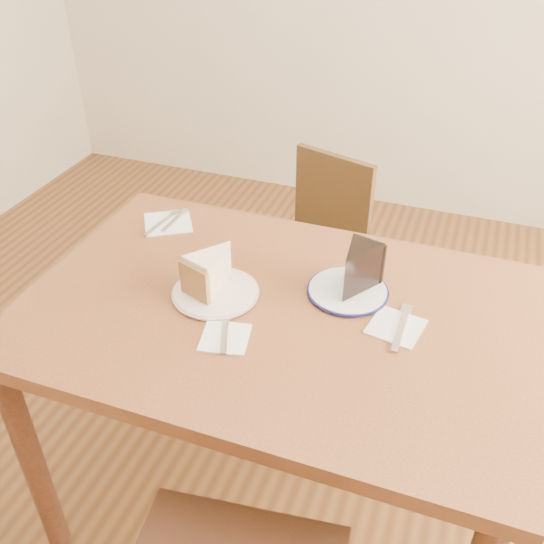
{
  "coord_description": "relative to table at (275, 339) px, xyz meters",
  "views": [
    {
      "loc": [
        0.38,
        -1.06,
        1.64
      ],
      "look_at": [
        -0.03,
        0.07,
        0.8
      ],
      "focal_mm": 40.0,
      "sensor_mm": 36.0,
      "label": 1
    }
  ],
  "objects": [
    {
      "name": "fork_spare",
      "position": [
        -0.41,
        0.27,
        0.1
      ],
      "size": [
        0.02,
        0.14,
        0.0
      ],
      "primitive_type": "cube",
      "rotation": [
        0.0,
        0.0,
        -0.02
      ],
      "color": "silver",
      "rests_on": "napkin_spare"
    },
    {
      "name": "napkin_navy",
      "position": [
        0.28,
        0.03,
        0.1
      ],
      "size": [
        0.13,
        0.13,
        0.0
      ],
      "primitive_type": "cube",
      "rotation": [
        0.0,
        0.0,
        -0.18
      ],
      "color": "white",
      "rests_on": "table"
    },
    {
      "name": "ground",
      "position": [
        0.0,
        0.0,
        -0.65
      ],
      "size": [
        4.0,
        4.0,
        0.0
      ],
      "primitive_type": "plane",
      "color": "#432712",
      "rests_on": "ground"
    },
    {
      "name": "knife_spare",
      "position": [
        -0.44,
        0.25,
        0.1
      ],
      "size": [
        0.03,
        0.16,
        0.0
      ],
      "primitive_type": "cube",
      "rotation": [
        0.0,
        0.0,
        -0.12
      ],
      "color": "white",
      "rests_on": "napkin_spare"
    },
    {
      "name": "knife_navy",
      "position": [
        0.29,
        0.02,
        0.1
      ],
      "size": [
        0.02,
        0.17,
        0.0
      ],
      "primitive_type": "cube",
      "rotation": [
        0.0,
        0.0,
        -0.0
      ],
      "color": "silver",
      "rests_on": "napkin_navy"
    },
    {
      "name": "plate_cream",
      "position": [
        -0.15,
        -0.0,
        0.1
      ],
      "size": [
        0.2,
        0.2,
        0.01
      ],
      "primitive_type": "cylinder",
      "color": "silver",
      "rests_on": "table"
    },
    {
      "name": "chair_far",
      "position": [
        -0.12,
        0.76,
        -0.23
      ],
      "size": [
        0.47,
        0.47,
        0.76
      ],
      "rotation": [
        0.0,
        0.0,
        2.84
      ],
      "color": "#321F0F",
      "rests_on": "ground"
    },
    {
      "name": "plate_navy",
      "position": [
        0.15,
        0.11,
        0.1
      ],
      "size": [
        0.19,
        0.19,
        0.01
      ],
      "primitive_type": "cylinder",
      "color": "white",
      "rests_on": "table"
    },
    {
      "name": "napkin_cream",
      "position": [
        -0.07,
        -0.14,
        0.1
      ],
      "size": [
        0.12,
        0.12,
        0.0
      ],
      "primitive_type": "cube",
      "rotation": [
        0.0,
        0.0,
        0.21
      ],
      "color": "white",
      "rests_on": "table"
    },
    {
      "name": "carrot_cake",
      "position": [
        -0.17,
        0.02,
        0.15
      ],
      "size": [
        0.12,
        0.14,
        0.09
      ],
      "primitive_type": null,
      "rotation": [
        0.0,
        0.0,
        -0.34
      ],
      "color": "white",
      "rests_on": "plate_cream"
    },
    {
      "name": "chocolate_cake",
      "position": [
        0.16,
        0.12,
        0.16
      ],
      "size": [
        0.11,
        0.14,
        0.1
      ],
      "primitive_type": null,
      "rotation": [
        0.0,
        0.0,
        2.9
      ],
      "color": "black",
      "rests_on": "plate_navy"
    },
    {
      "name": "fork_cream",
      "position": [
        -0.07,
        -0.13,
        0.1
      ],
      "size": [
        0.06,
        0.14,
        0.0
      ],
      "primitive_type": "cube",
      "rotation": [
        0.0,
        0.0,
        0.37
      ],
      "color": "silver",
      "rests_on": "napkin_cream"
    },
    {
      "name": "napkin_spare",
      "position": [
        -0.43,
        0.26,
        0.1
      ],
      "size": [
        0.18,
        0.18,
        0.0
      ],
      "primitive_type": "cube",
      "rotation": [
        0.0,
        0.0,
        0.56
      ],
      "color": "white",
      "rests_on": "table"
    },
    {
      "name": "table",
      "position": [
        0.0,
        0.0,
        0.0
      ],
      "size": [
        1.2,
        0.8,
        0.75
      ],
      "color": "#4D2815",
      "rests_on": "ground"
    }
  ]
}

